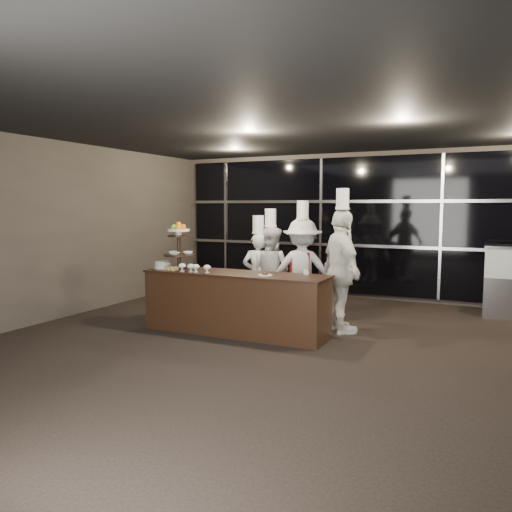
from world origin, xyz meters
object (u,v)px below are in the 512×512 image
at_px(buffet_counter, 235,303).
at_px(chef_d, 341,271).
at_px(display_stand, 179,242).
at_px(chef_b, 270,271).
at_px(layer_cake, 163,265).
at_px(chef_c, 302,270).
at_px(chef_a, 258,273).

xyz_separation_m(buffet_counter, chef_d, (1.42, 0.71, 0.48)).
distance_m(display_stand, chef_d, 2.55).
height_order(chef_b, chef_d, chef_d).
bearing_deg(layer_cake, chef_c, 32.28).
distance_m(layer_cake, chef_c, 2.26).
bearing_deg(buffet_counter, chef_d, 26.41).
relative_size(chef_a, chef_c, 0.88).
height_order(chef_a, chef_d, chef_d).
distance_m(buffet_counter, layer_cake, 1.37).
bearing_deg(display_stand, chef_a, 51.94).
height_order(layer_cake, chef_b, chef_b).
relative_size(display_stand, chef_c, 0.37).
bearing_deg(buffet_counter, chef_a, 97.35).
height_order(display_stand, chef_b, chef_b).
xyz_separation_m(buffet_counter, display_stand, (-1.00, -0.00, 0.87)).
relative_size(chef_b, chef_d, 0.86).
bearing_deg(layer_cake, chef_b, 43.84).
xyz_separation_m(display_stand, chef_c, (1.63, 1.15, -0.48)).
bearing_deg(chef_b, buffet_counter, -91.73).
bearing_deg(chef_b, layer_cake, -136.16).
height_order(chef_a, chef_c, chef_c).
height_order(buffet_counter, chef_d, chef_d).
relative_size(chef_c, chef_d, 0.92).
relative_size(layer_cake, chef_c, 0.15).
relative_size(buffet_counter, chef_d, 1.31).
distance_m(layer_cake, chef_b, 1.82).
distance_m(display_stand, chef_c, 2.06).
bearing_deg(chef_a, layer_cake, -134.61).
bearing_deg(chef_c, display_stand, -144.76).
height_order(chef_c, chef_d, chef_d).
relative_size(display_stand, chef_d, 0.34).
bearing_deg(chef_a, buffet_counter, -82.65).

